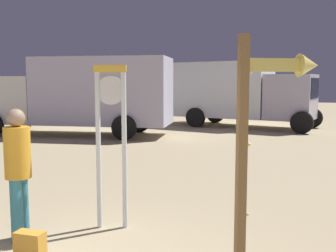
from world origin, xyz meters
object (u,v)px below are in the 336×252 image
object	(u,v)px
standing_clock	(111,130)
backpack	(31,248)
box_truck_far	(87,93)
person_near_clock	(18,168)
arrow_sign	(266,118)
box_truck_near	(236,92)

from	to	relation	value
standing_clock	backpack	distance (m)	1.85
box_truck_far	person_near_clock	bearing A→B (deg)	-66.14
arrow_sign	backpack	world-z (taller)	arrow_sign
backpack	box_truck_far	bearing A→B (deg)	115.33
standing_clock	box_truck_near	world-z (taller)	box_truck_near
backpack	box_truck_far	distance (m)	11.28
box_truck_near	box_truck_far	bearing A→B (deg)	-137.86
person_near_clock	box_truck_near	bearing A→B (deg)	86.14
person_near_clock	box_truck_far	distance (m)	10.49
arrow_sign	backpack	bearing A→B (deg)	-165.82
box_truck_near	box_truck_far	distance (m)	7.01
standing_clock	box_truck_near	bearing A→B (deg)	89.97
backpack	person_near_clock	bearing A→B (deg)	135.75
standing_clock	box_truck_far	bearing A→B (deg)	120.57
standing_clock	backpack	xyz separation A→B (m)	(-0.40, -1.32, -1.22)
box_truck_near	arrow_sign	bearing A→B (deg)	-81.44
standing_clock	person_near_clock	world-z (taller)	standing_clock
box_truck_far	backpack	bearing A→B (deg)	-64.67
standing_clock	arrow_sign	distance (m)	2.26
person_near_clock	arrow_sign	bearing A→B (deg)	1.95
box_truck_near	box_truck_far	xyz separation A→B (m)	(-5.20, -4.70, 0.01)
backpack	box_truck_near	world-z (taller)	box_truck_near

